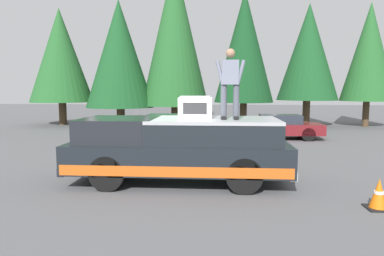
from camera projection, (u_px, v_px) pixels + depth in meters
The scene contains 13 objects.
ground_plane at pixel (171, 179), 9.27m from camera, with size 90.00×90.00×0.00m, color #565659.
pickup_truck at pixel (179, 149), 8.85m from camera, with size 2.01×5.54×1.65m.
compressor_unit at pixel (196, 107), 8.86m from camera, with size 0.65×0.84×0.56m.
person_on_truck_bed at pixel (230, 82), 8.34m from camera, with size 0.29×0.72×1.69m.
parked_car_maroon at pixel (278, 127), 16.75m from camera, with size 1.64×4.10×1.16m.
parked_car_black at pixel (166, 126), 17.02m from camera, with size 1.64×4.10×1.16m.
traffic_cone at pixel (379, 195), 6.92m from camera, with size 0.47×0.47×0.62m.
conifer_far_left at pixel (369, 52), 21.74m from camera, with size 3.27×3.27×7.75m.
conifer_left at pixel (308, 52), 22.13m from camera, with size 3.83×3.83×7.76m.
conifer_center_left at pixel (244, 47), 20.69m from camera, with size 3.53×3.53×8.19m.
conifer_center_right at pixel (175, 34), 22.64m from camera, with size 4.42×4.42×10.67m.
conifer_right at pixel (119, 54), 22.33m from camera, with size 4.37×4.37×8.04m.
conifer_far_right at pixel (60, 56), 22.99m from camera, with size 4.10×4.10×7.66m.
Camera 1 is at (-9.00, -1.22, 2.38)m, focal length 32.58 mm.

